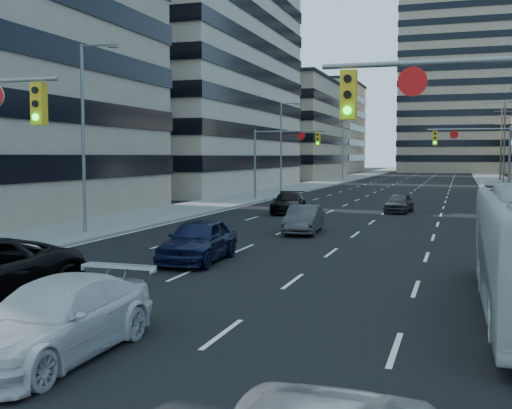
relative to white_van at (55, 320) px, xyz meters
name	(u,v)px	position (x,y,z in m)	size (l,w,h in m)	color
road_surface	(427,174)	(0.64, 126.40, -0.72)	(18.00, 300.00, 0.02)	black
sidewalk_left	(371,173)	(-10.86, 126.40, -0.65)	(5.00, 300.00, 0.15)	slate
sidewalk_right	(487,174)	(12.14, 126.40, -0.65)	(5.00, 300.00, 0.15)	slate
office_left_mid	(153,65)	(-26.36, 56.40, 13.27)	(26.00, 34.00, 28.00)	#ADA089
office_left_far	(275,131)	(-23.36, 96.40, 7.27)	(20.00, 30.00, 16.00)	gray
apartment_tower	(461,46)	(6.64, 146.40, 28.27)	(26.00, 26.00, 58.00)	gray
bg_block_left	(306,129)	(-27.36, 136.40, 9.27)	(24.00, 24.00, 20.00)	#ADA089
signal_near_right	(507,130)	(8.09, 4.40, 3.60)	(6.59, 0.33, 6.00)	slate
signal_far_left	(281,150)	(-7.04, 41.40, 3.58)	(6.09, 0.33, 6.00)	slate
signal_far_right	(477,149)	(8.32, 41.40, 3.58)	(6.09, 0.33, 6.00)	slate
utility_pole_distant	(501,142)	(12.84, 92.40, 5.05)	(2.20, 0.28, 11.00)	#4C3D2D
streetlight_left_near	(86,129)	(-9.70, 16.40, 4.33)	(2.03, 0.22, 9.00)	slate
streetlight_left_mid	(283,143)	(-9.70, 51.40, 4.33)	(2.03, 0.22, 9.00)	slate
streetlight_left_far	(344,147)	(-9.70, 86.40, 4.33)	(2.03, 0.22, 9.00)	slate
streetlight_right_far	(503,143)	(10.98, 56.40, 4.33)	(2.03, 0.22, 9.00)	slate
white_van	(55,320)	(0.00, 0.00, 0.00)	(2.03, 5.00, 1.45)	silver
sedan_blue	(198,241)	(-1.66, 10.86, 0.05)	(1.83, 4.56, 1.55)	black
sedan_grey_center	(304,219)	(-0.06, 20.26, -0.04)	(1.45, 4.15, 1.37)	#39393C
sedan_black_far	(288,203)	(-3.55, 30.52, -0.02)	(1.97, 4.83, 1.40)	black
sedan_grey_right	(399,203)	(3.33, 33.23, -0.08)	(1.53, 3.79, 1.29)	#2E2E30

